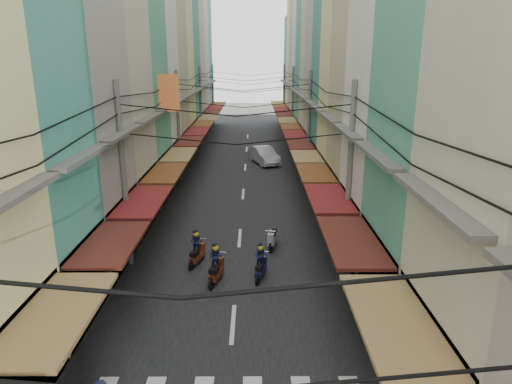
{
  "coord_description": "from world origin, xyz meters",
  "views": [
    {
      "loc": [
        0.75,
        -16.14,
        9.05
      ],
      "look_at": [
        0.85,
        5.09,
        2.79
      ],
      "focal_mm": 32.0,
      "sensor_mm": 36.0,
      "label": 1
    }
  ],
  "objects_px": {
    "bicycle": "(427,299)",
    "traffic_sign": "(408,309)",
    "market_umbrella": "(459,301)",
    "white_car": "(264,163)"
  },
  "relations": [
    {
      "from": "bicycle",
      "to": "traffic_sign",
      "type": "bearing_deg",
      "value": 160.33
    },
    {
      "from": "bicycle",
      "to": "market_umbrella",
      "type": "relative_size",
      "value": 0.68
    },
    {
      "from": "bicycle",
      "to": "traffic_sign",
      "type": "height_order",
      "value": "traffic_sign"
    },
    {
      "from": "bicycle",
      "to": "market_umbrella",
      "type": "height_order",
      "value": "market_umbrella"
    },
    {
      "from": "white_car",
      "to": "market_umbrella",
      "type": "xyz_separation_m",
      "value": [
        5.23,
        -27.63,
        2.08
      ]
    },
    {
      "from": "white_car",
      "to": "bicycle",
      "type": "bearing_deg",
      "value": -95.79
    },
    {
      "from": "bicycle",
      "to": "traffic_sign",
      "type": "distance_m",
      "value": 5.24
    },
    {
      "from": "bicycle",
      "to": "traffic_sign",
      "type": "relative_size",
      "value": 0.56
    },
    {
      "from": "market_umbrella",
      "to": "traffic_sign",
      "type": "relative_size",
      "value": 0.82
    },
    {
      "from": "bicycle",
      "to": "market_umbrella",
      "type": "bearing_deg",
      "value": 179.58
    }
  ]
}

